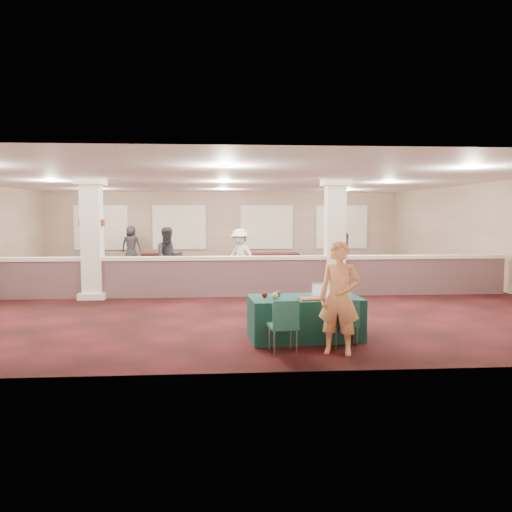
{
  "coord_description": "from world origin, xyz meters",
  "views": [
    {
      "loc": [
        -0.1,
        -14.92,
        2.28
      ],
      "look_at": [
        0.81,
        -2.0,
        1.15
      ],
      "focal_mm": 35.0,
      "sensor_mm": 36.0,
      "label": 1
    }
  ],
  "objects": [
    {
      "name": "sconce_right",
      "position": [
        -3.22,
        -1.5,
        2.0
      ],
      "size": [
        0.12,
        0.12,
        0.18
      ],
      "color": "brown",
      "rests_on": "column_left"
    },
    {
      "name": "near_table",
      "position": [
        1.4,
        -6.14,
        0.38
      ],
      "size": [
        2.05,
        1.14,
        0.76
      ],
      "primitive_type": "cube",
      "rotation": [
        0.0,
        0.0,
        0.08
      ],
      "color": "#0F3A38",
      "rests_on": "ground"
    },
    {
      "name": "far_table_front_right",
      "position": [
        5.44,
        0.43,
        0.37
      ],
      "size": [
        1.99,
        1.43,
        0.73
      ],
      "primitive_type": "cube",
      "rotation": [
        0.0,
        0.0,
        -0.33
      ],
      "color": "black",
      "rests_on": "ground"
    },
    {
      "name": "laptop_screen",
      "position": [
        1.7,
        -6.05,
        0.89
      ],
      "size": [
        0.34,
        0.04,
        0.23
      ],
      "primitive_type": "cube",
      "rotation": [
        0.0,
        0.0,
        0.08
      ],
      "color": "silver",
      "rests_on": "near_table"
    },
    {
      "name": "attendee_b",
      "position": [
        0.52,
        1.37,
        0.87
      ],
      "size": [
        1.17,
        1.13,
        1.75
      ],
      "primitive_type": "imported",
      "rotation": [
        0.0,
        0.0,
        -0.73
      ],
      "color": "silver",
      "rests_on": "ground"
    },
    {
      "name": "far_table_front_center",
      "position": [
        -2.0,
        2.54,
        0.36
      ],
      "size": [
        1.97,
        1.41,
        0.72
      ],
      "primitive_type": "cube",
      "rotation": [
        0.0,
        0.0,
        0.33
      ],
      "color": "black",
      "rests_on": "ground"
    },
    {
      "name": "yarn_red",
      "position": [
        0.67,
        -6.15,
        0.81
      ],
      "size": [
        0.1,
        0.1,
        0.1
      ],
      "primitive_type": "sphere",
      "color": "maroon",
      "rests_on": "near_table"
    },
    {
      "name": "conf_chair_main",
      "position": [
        1.98,
        -6.83,
        0.5
      ],
      "size": [
        0.46,
        0.46,
        0.85
      ],
      "rotation": [
        0.0,
        0.0,
        -0.08
      ],
      "color": "#1E5458",
      "rests_on": "ground"
    },
    {
      "name": "column_left",
      "position": [
        -3.5,
        -1.5,
        1.64
      ],
      "size": [
        0.72,
        0.72,
        3.2
      ],
      "color": "silver",
      "rests_on": "ground"
    },
    {
      "name": "attendee_c",
      "position": [
        4.06,
        1.64,
        0.8
      ],
      "size": [
        0.85,
        1.04,
        1.61
      ],
      "primitive_type": "imported",
      "rotation": [
        0.0,
        0.0,
        1.06
      ],
      "color": "black",
      "rests_on": "ground"
    },
    {
      "name": "far_table_back_right",
      "position": [
        2.83,
        3.2,
        0.33
      ],
      "size": [
        1.71,
        1.05,
        0.65
      ],
      "primitive_type": "cube",
      "rotation": [
        0.0,
        0.0,
        -0.16
      ],
      "color": "black",
      "rests_on": "ground"
    },
    {
      "name": "screen_glow",
      "position": [
        1.7,
        -6.06,
        0.88
      ],
      "size": [
        0.31,
        0.03,
        0.2
      ],
      "primitive_type": "cube",
      "rotation": [
        0.0,
        0.0,
        0.08
      ],
      "color": "silver",
      "rests_on": "near_table"
    },
    {
      "name": "conf_chair_side",
      "position": [
        0.9,
        -7.08,
        0.53
      ],
      "size": [
        0.5,
        0.5,
        0.89
      ],
      "rotation": [
        0.0,
        0.0,
        0.12
      ],
      "color": "#1E5458",
      "rests_on": "ground"
    },
    {
      "name": "ground",
      "position": [
        0.0,
        0.0,
        0.0
      ],
      "size": [
        16.0,
        16.0,
        0.0
      ],
      "primitive_type": "plane",
      "color": "#3E0F15",
      "rests_on": "ground"
    },
    {
      "name": "column_right",
      "position": [
        3.0,
        -1.5,
        1.64
      ],
      "size": [
        0.72,
        0.72,
        3.2
      ],
      "color": "silver",
      "rests_on": "ground"
    },
    {
      "name": "yarn_grey",
      "position": [
        0.92,
        -6.06,
        0.81
      ],
      "size": [
        0.11,
        0.11,
        0.11
      ],
      "primitive_type": "sphere",
      "color": "#48484D",
      "rests_on": "near_table"
    },
    {
      "name": "knitting",
      "position": [
        1.47,
        -6.4,
        0.78
      ],
      "size": [
        0.44,
        0.34,
        0.03
      ],
      "primitive_type": "cube",
      "rotation": [
        0.0,
        0.0,
        0.08
      ],
      "color": "#D55822",
      "rests_on": "near_table"
    },
    {
      "name": "scissors",
      "position": [
        2.1,
        -6.38,
        0.77
      ],
      "size": [
        0.13,
        0.04,
        0.01
      ],
      "primitive_type": "cube",
      "rotation": [
        0.0,
        0.0,
        0.08
      ],
      "color": "red",
      "rests_on": "near_table"
    },
    {
      "name": "far_table_back_center",
      "position": [
        1.76,
        3.2,
        0.4
      ],
      "size": [
        1.98,
        1.03,
        0.79
      ],
      "primitive_type": "cube",
      "rotation": [
        0.0,
        0.0,
        -0.03
      ],
      "color": "black",
      "rests_on": "ground"
    },
    {
      "name": "wall_front",
      "position": [
        0.0,
        -8.0,
        1.6
      ],
      "size": [
        16.0,
        0.04,
        3.2
      ],
      "primitive_type": "cube",
      "color": "#7E6C57",
      "rests_on": "ground"
    },
    {
      "name": "sconce_left",
      "position": [
        -3.78,
        -1.5,
        2.0
      ],
      "size": [
        0.12,
        0.12,
        0.18
      ],
      "color": "brown",
      "rests_on": "column_left"
    },
    {
      "name": "far_table_back_left",
      "position": [
        -2.5,
        5.37,
        0.32
      ],
      "size": [
        1.66,
        0.95,
        0.65
      ],
      "primitive_type": "cube",
      "rotation": [
        0.0,
        0.0,
        0.1
      ],
      "color": "black",
      "rests_on": "ground"
    },
    {
      "name": "wall_back",
      "position": [
        0.0,
        8.0,
        1.6
      ],
      "size": [
        16.0,
        0.04,
        3.2
      ],
      "primitive_type": "cube",
      "color": "#7E6C57",
      "rests_on": "ground"
    },
    {
      "name": "partition_wall",
      "position": [
        0.0,
        -1.5,
        0.57
      ],
      "size": [
        15.6,
        0.28,
        1.1
      ],
      "color": "brown",
      "rests_on": "ground"
    },
    {
      "name": "ceiling",
      "position": [
        0.0,
        0.0,
        3.2
      ],
      "size": [
        16.0,
        16.0,
        0.02
      ],
      "primitive_type": "cube",
      "color": "silver",
      "rests_on": "wall_back"
    },
    {
      "name": "yarn_cream",
      "position": [
        0.84,
        -6.29,
        0.82
      ],
      "size": [
        0.11,
        0.11,
        0.11
      ],
      "primitive_type": "sphere",
      "color": "beige",
      "rests_on": "near_table"
    },
    {
      "name": "attendee_a",
      "position": [
        -1.68,
        0.2,
        0.92
      ],
      "size": [
        1.0,
        0.77,
        1.84
      ],
      "primitive_type": "imported",
      "rotation": [
        0.0,
        0.0,
        0.36
      ],
      "color": "black",
      "rests_on": "ground"
    },
    {
      "name": "attendee_d",
      "position": [
        -4.0,
        7.0,
        0.85
      ],
      "size": [
        0.86,
        0.5,
        1.7
      ],
      "primitive_type": "imported",
      "rotation": [
        0.0,
        0.0,
        3.08
      ],
      "color": "black",
      "rests_on": "ground"
    },
    {
      "name": "woman",
      "position": [
        1.79,
        -7.14,
        0.91
      ],
      "size": [
        0.77,
        0.64,
        1.83
      ],
      "primitive_type": "imported",
      "rotation": [
        0.0,
        0.0,
        -0.36
      ],
      "color": "#FA976C",
      "rests_on": "ground"
    },
    {
      "name": "laptop_base",
      "position": [
        1.71,
        -6.17,
        0.77
      ],
      "size": [
        0.36,
        0.27,
        0.02
      ],
      "primitive_type": "cube",
      "rotation": [
        0.0,
        0.0,
        0.08
      ],
      "color": "silver",
      "rests_on": "near_table"
    },
    {
      "name": "far_table_front_left",
      "position": [
        -3.12,
        1.75,
        0.38
      ],
      "size": [
        2.03,
        1.32,
        0.76
      ],
      "primitive_type": "cube",
      "rotation": [
        0.0,
        0.0,
        -0.22
      ],
      "color": "black",
      "rests_on": "ground"
    },
    {
      "name": "wall_right",
      "position": [
        8.0,
        0.0,
        1.6
      ],
      "size": [
        0.04,
        16.0,
        3.2
      ],
      "primitive_type": "cube",
      "color": "#7E6C57",
      "rests_on": "ground"
    }
  ]
}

